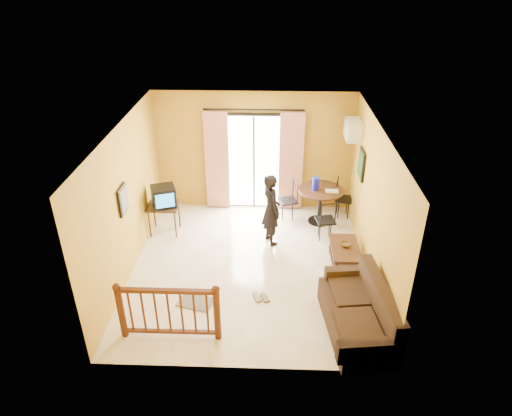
{
  "coord_description": "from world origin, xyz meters",
  "views": [
    {
      "loc": [
        0.39,
        -7.23,
        5.34
      ],
      "look_at": [
        0.13,
        0.2,
        1.21
      ],
      "focal_mm": 32.0,
      "sensor_mm": 36.0,
      "label": 1
    }
  ],
  "objects_px": {
    "standing_person": "(271,209)",
    "sofa": "(361,315)",
    "television": "(164,196)",
    "coffee_table": "(345,253)",
    "dining_table": "(320,196)"
  },
  "relations": [
    {
      "from": "coffee_table",
      "to": "standing_person",
      "type": "bearing_deg",
      "value": 150.56
    },
    {
      "from": "television",
      "to": "dining_table",
      "type": "bearing_deg",
      "value": -10.92
    },
    {
      "from": "television",
      "to": "sofa",
      "type": "distance_m",
      "value": 4.76
    },
    {
      "from": "television",
      "to": "coffee_table",
      "type": "xyz_separation_m",
      "value": [
        3.72,
        -1.12,
        -0.59
      ]
    },
    {
      "from": "television",
      "to": "dining_table",
      "type": "distance_m",
      "value": 3.43
    },
    {
      "from": "television",
      "to": "coffee_table",
      "type": "height_order",
      "value": "television"
    },
    {
      "from": "dining_table",
      "to": "standing_person",
      "type": "relative_size",
      "value": 0.63
    },
    {
      "from": "sofa",
      "to": "standing_person",
      "type": "relative_size",
      "value": 1.28
    },
    {
      "from": "television",
      "to": "sofa",
      "type": "xyz_separation_m",
      "value": [
        3.73,
        -2.92,
        -0.54
      ]
    },
    {
      "from": "sofa",
      "to": "standing_person",
      "type": "height_order",
      "value": "standing_person"
    },
    {
      "from": "coffee_table",
      "to": "standing_person",
      "type": "relative_size",
      "value": 0.62
    },
    {
      "from": "dining_table",
      "to": "standing_person",
      "type": "distance_m",
      "value": 1.4
    },
    {
      "from": "standing_person",
      "to": "sofa",
      "type": "bearing_deg",
      "value": -175.7
    },
    {
      "from": "standing_person",
      "to": "coffee_table",
      "type": "bearing_deg",
      "value": -144.21
    },
    {
      "from": "coffee_table",
      "to": "sofa",
      "type": "height_order",
      "value": "sofa"
    }
  ]
}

